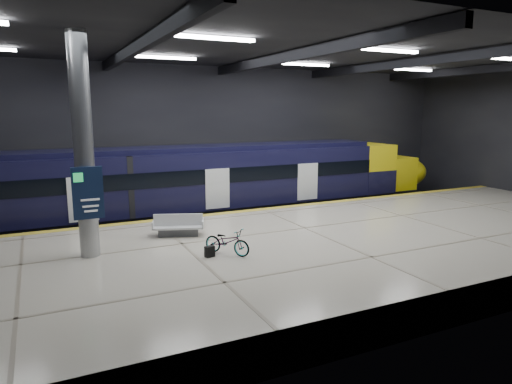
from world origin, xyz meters
TOP-DOWN VIEW (x-y plane):
  - ground at (0.00, 0.00)m, footprint 30.00×30.00m
  - room_shell at (-0.00, 0.00)m, footprint 30.10×16.10m
  - platform at (0.00, -2.50)m, footprint 30.00×11.00m
  - safety_strip at (0.00, 2.75)m, footprint 30.00×0.40m
  - rails at (0.00, 5.50)m, footprint 30.00×1.52m
  - train at (-2.93, 5.50)m, footprint 29.40×2.84m
  - bench at (-4.80, 0.07)m, footprint 2.00×1.36m
  - bicycle at (-4.01, -2.77)m, footprint 1.42×1.64m
  - pannier_bag at (-4.61, -2.77)m, footprint 0.34×0.25m
  - info_column at (-8.00, -1.03)m, footprint 0.90×0.78m

SIDE VIEW (x-z plane):
  - ground at x=0.00m, z-range 0.00..0.00m
  - rails at x=0.00m, z-range 0.00..0.16m
  - platform at x=0.00m, z-range 0.00..1.10m
  - safety_strip at x=0.00m, z-range 1.10..1.11m
  - pannier_bag at x=-4.61m, z-range 1.10..1.45m
  - bench at x=-4.80m, z-range 0.98..1.80m
  - bicycle at x=-4.01m, z-range 1.10..1.95m
  - train at x=-2.93m, z-range 0.16..3.95m
  - info_column at x=-8.00m, z-range 1.01..7.91m
  - room_shell at x=0.00m, z-range 1.69..9.74m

